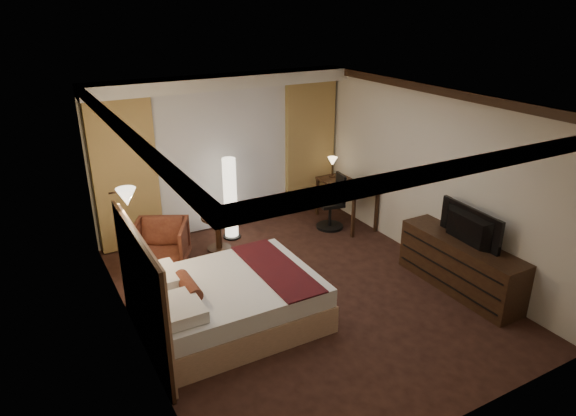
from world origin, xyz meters
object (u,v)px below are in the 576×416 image
office_chair (330,202)px  dresser (460,265)px  bed (232,301)px  desk (346,204)px  television (465,221)px  floor_lamp (230,199)px  side_table (218,233)px  armchair (161,243)px

office_chair → dresser: 2.68m
bed → desk: desk is taller
bed → television: television is taller
dresser → television: bearing=180.0°
floor_lamp → dresser: bearing=-55.8°
side_table → office_chair: office_chair is taller
bed → floor_lamp: 2.58m
armchair → floor_lamp: floor_lamp is taller
side_table → floor_lamp: floor_lamp is taller
armchair → floor_lamp: (1.35, 0.46, 0.32)m
desk → office_chair: bearing=-172.4°
bed → office_chair: (2.71, 1.85, 0.19)m
floor_lamp → dresser: 3.80m
television → desk: bearing=4.3°
floor_lamp → office_chair: floor_lamp is taller
office_chair → television: bearing=-69.8°
floor_lamp → office_chair: (1.70, -0.49, -0.22)m
armchair → floor_lamp: size_ratio=0.56×
bed → office_chair: bearing=34.3°
side_table → dresser: (2.49, -2.81, 0.08)m
desk → office_chair: office_chair is taller
desk → side_table: bearing=177.2°
floor_lamp → office_chair: bearing=-16.0°
side_table → television: size_ratio=0.55×
side_table → office_chair: bearing=-4.6°
television → office_chair: bearing=12.3°
armchair → office_chair: bearing=26.3°
floor_lamp → office_chair: 1.79m
desk → television: bearing=-89.6°
floor_lamp → dresser: floor_lamp is taller
floor_lamp → television: floor_lamp is taller
side_table → dresser: dresser is taller
bed → dresser: dresser is taller
armchair → side_table: 1.00m
side_table → television: 3.82m
armchair → office_chair: office_chair is taller
bed → television: 3.29m
dresser → television: television is taller
bed → floor_lamp: bearing=66.8°
side_table → floor_lamp: bearing=41.1°
television → dresser: bearing=-86.2°
floor_lamp → side_table: bearing=-138.9°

